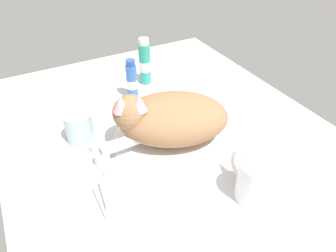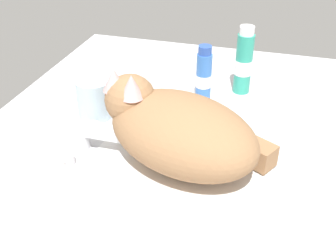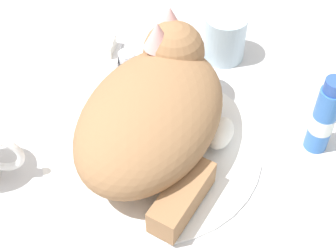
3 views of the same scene
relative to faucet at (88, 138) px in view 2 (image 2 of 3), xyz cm
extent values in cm
cube|color=silver|center=(0.00, -17.19, -3.74)|extent=(110.00, 82.50, 3.00)
cylinder|color=white|center=(0.00, -17.19, -1.88)|extent=(31.09, 31.09, 0.71)
cylinder|color=silver|center=(0.00, 1.68, -0.73)|extent=(3.60, 3.60, 3.02)
cube|color=silver|center=(0.00, -3.01, 1.77)|extent=(2.00, 9.38, 2.00)
cylinder|color=silver|center=(-5.27, 1.68, -1.34)|extent=(2.80, 2.80, 1.80)
cylinder|color=silver|center=(5.27, 1.68, -1.34)|extent=(2.80, 2.80, 1.80)
ellipsoid|color=#936B47|center=(0.00, -17.19, 4.28)|extent=(26.85, 31.74, 11.62)
sphere|color=#936B47|center=(2.79, -7.38, 7.48)|extent=(11.60, 11.60, 8.82)
ellipsoid|color=white|center=(2.09, -9.00, 5.74)|extent=(6.73, 7.19, 4.85)
cone|color=#DB9E9E|center=(0.59, -8.60, 11.23)|extent=(5.22, 5.22, 3.97)
cone|color=#DB9E9E|center=(2.16, -4.95, 11.23)|extent=(5.22, 5.22, 3.97)
cube|color=#936B47|center=(4.34, -27.14, 0.40)|extent=(8.73, 11.57, 3.86)
ellipsoid|color=white|center=(9.55, -16.17, 0.21)|extent=(5.52, 6.57, 3.48)
torus|color=white|center=(-19.23, -22.72, 2.48)|extent=(6.28, 1.00, 6.28)
cylinder|color=silver|center=(11.00, 3.63, 1.72)|extent=(6.91, 6.91, 7.92)
cube|color=white|center=(-11.14, 3.17, -1.64)|extent=(9.00, 6.40, 1.20)
cube|color=white|center=(-11.14, 3.17, 0.04)|extent=(7.88, 5.11, 2.16)
cylinder|color=#3870C6|center=(23.28, -15.96, 3.13)|extent=(3.24, 3.24, 10.75)
cylinder|color=white|center=(23.28, -15.96, 2.60)|extent=(3.31, 3.31, 2.69)
cylinder|color=#2D51AD|center=(23.28, -15.96, 9.41)|extent=(2.76, 2.76, 1.80)
cylinder|color=teal|center=(29.95, -23.37, 4.42)|extent=(3.69, 3.69, 13.33)
cylinder|color=white|center=(29.95, -23.37, 3.76)|extent=(3.77, 3.77, 3.33)
cylinder|color=white|center=(29.95, -23.37, 11.98)|extent=(3.14, 3.14, 1.80)
camera|label=1|loc=(-53.50, 13.16, 49.26)|focal=33.22mm
camera|label=2|loc=(-54.66, -30.52, 41.25)|focal=44.21mm
camera|label=3|loc=(3.60, -61.68, 51.77)|focal=52.37mm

